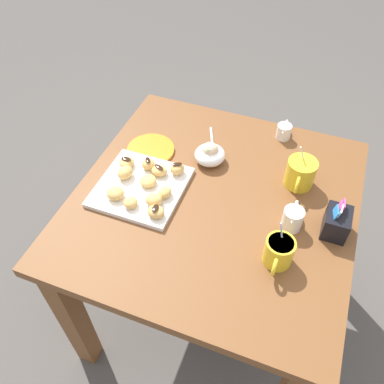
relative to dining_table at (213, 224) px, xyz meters
name	(u,v)px	position (x,y,z in m)	size (l,w,h in m)	color
ground_plane	(208,302)	(0.00, 0.00, -0.58)	(8.00, 8.00, 0.00)	#514C47
dining_table	(213,224)	(0.00, 0.00, 0.00)	(0.89, 0.87, 0.72)	brown
pastry_plate_square	(141,187)	(0.05, -0.24, 0.14)	(0.27, 0.27, 0.02)	white
coffee_mug_yellow_left	(301,173)	(-0.16, 0.23, 0.18)	(0.13, 0.09, 0.14)	yellow
coffee_mug_yellow_right	(279,251)	(0.16, 0.23, 0.18)	(0.12, 0.08, 0.13)	yellow
cream_pitcher_white	(293,218)	(0.03, 0.25, 0.17)	(0.10, 0.06, 0.07)	white
sugar_caddy	(337,222)	(0.00, 0.37, 0.18)	(0.09, 0.07, 0.11)	black
ice_cream_bowl	(210,154)	(-0.15, -0.07, 0.17)	(0.11, 0.11, 0.08)	white
chocolate_sauce_pitcher	(284,131)	(-0.37, 0.14, 0.16)	(0.09, 0.05, 0.06)	white
saucer_orange_left	(151,150)	(-0.13, -0.28, 0.14)	(0.17, 0.17, 0.01)	orange
loose_spoon_near_saucer	(212,146)	(-0.23, -0.09, 0.14)	(0.15, 0.07, 0.01)	silver
beignet_0	(148,164)	(-0.03, -0.25, 0.17)	(0.04, 0.04, 0.03)	#E5B260
chocolate_drizzle_0	(148,160)	(-0.03, -0.25, 0.19)	(0.03, 0.02, 0.01)	black
beignet_1	(125,173)	(0.03, -0.30, 0.17)	(0.05, 0.05, 0.04)	#E5B260
beignet_2	(154,200)	(0.10, -0.16, 0.17)	(0.05, 0.05, 0.04)	#E5B260
beignet_3	(127,162)	(-0.02, -0.32, 0.16)	(0.05, 0.05, 0.03)	#E5B260
chocolate_drizzle_3	(126,159)	(-0.02, -0.32, 0.18)	(0.03, 0.02, 0.01)	black
beignet_4	(159,171)	(-0.02, -0.20, 0.17)	(0.05, 0.04, 0.03)	#E5B260
chocolate_drizzle_4	(159,167)	(-0.02, -0.20, 0.18)	(0.04, 0.02, 0.01)	black
beignet_5	(156,212)	(0.14, -0.14, 0.17)	(0.05, 0.05, 0.03)	#E5B260
chocolate_drizzle_5	(155,208)	(0.14, -0.14, 0.18)	(0.03, 0.02, 0.01)	black
beignet_6	(165,192)	(0.06, -0.15, 0.17)	(0.04, 0.05, 0.03)	#E5B260
beignet_7	(131,203)	(0.13, -0.23, 0.16)	(0.05, 0.04, 0.03)	#E5B260
beignet_8	(115,193)	(0.12, -0.29, 0.17)	(0.05, 0.06, 0.03)	#E5B260
beignet_9	(177,169)	(-0.05, -0.15, 0.17)	(0.05, 0.05, 0.04)	#E5B260
chocolate_drizzle_9	(177,164)	(-0.05, -0.15, 0.19)	(0.03, 0.02, 0.01)	black
beignet_10	(148,181)	(0.03, -0.22, 0.16)	(0.05, 0.06, 0.03)	#E5B260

